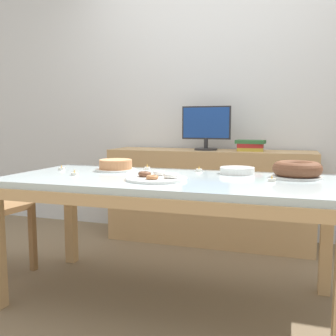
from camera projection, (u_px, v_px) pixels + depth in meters
ground_plane at (168, 300)px, 2.21m from camera, size 12.00×12.00×0.00m
wall_back at (217, 96)px, 3.47m from camera, size 8.00×0.10×2.60m
dining_table at (168, 192)px, 2.14m from camera, size 1.90×0.88×0.73m
sideboard at (209, 196)px, 3.28m from camera, size 1.76×0.44×0.81m
computer_monitor at (206, 128)px, 3.23m from camera, size 0.42×0.20×0.38m
book_stack at (250, 145)px, 3.13m from camera, size 0.25×0.17×0.09m
cake_chocolate_round at (116, 165)px, 2.43m from camera, size 0.26×0.26×0.07m
cake_golden_bundt at (297, 170)px, 2.10m from camera, size 0.27×0.27×0.09m
pastry_platter at (157, 178)px, 2.03m from camera, size 0.34×0.34×0.04m
plate_stack at (237, 171)px, 2.28m from camera, size 0.21×0.21×0.04m
tealight_near_front at (62, 169)px, 2.47m from camera, size 0.04×0.04×0.04m
tealight_centre at (199, 170)px, 2.40m from camera, size 0.04×0.04×0.04m
tealight_near_cakes at (74, 173)px, 2.22m from camera, size 0.04×0.04×0.04m
tealight_left_edge at (147, 168)px, 2.51m from camera, size 0.04×0.04×0.04m
tealight_right_edge at (272, 180)px, 1.97m from camera, size 0.04×0.04×0.04m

